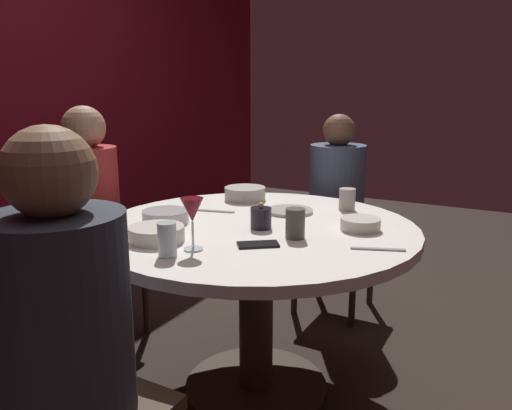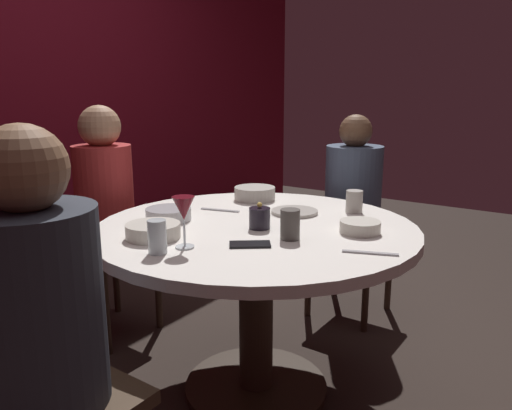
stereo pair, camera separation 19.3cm
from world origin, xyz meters
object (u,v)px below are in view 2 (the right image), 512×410
object	(u,v)px
seated_diner_right	(353,194)
bowl_salad_center	(360,227)
dinner_plate	(295,212)
bowl_small_white	(153,231)
cell_phone	(250,244)
dining_table	(256,263)
wine_glass	(184,211)
seated_diner_back	(105,197)
cup_by_right_diner	(290,224)
cup_near_candle	(354,201)
cup_by_left_diner	(157,237)
candle_holder	(260,218)
bowl_sauce_side	(255,193)
bowl_serving_large	(169,214)
seated_diner_left	(38,308)

from	to	relation	value
seated_diner_right	bowl_salad_center	xyz separation A→B (m)	(-0.79, -0.38, 0.06)
dinner_plate	bowl_small_white	distance (m)	0.65
cell_phone	bowl_small_white	size ratio (longest dim) A/B	0.71
dining_table	dinner_plate	distance (m)	0.30
dining_table	bowl_salad_center	xyz separation A→B (m)	(0.13, -0.38, 0.18)
wine_glass	bowl_small_white	world-z (taller)	wine_glass
seated_diner_right	seated_diner_back	bearing A→B (deg)	-44.88
dinner_plate	cup_by_right_diner	size ratio (longest dim) A/B	1.85
cup_near_candle	cup_by_left_diner	bearing A→B (deg)	161.48
dining_table	bowl_salad_center	world-z (taller)	bowl_salad_center
dinner_plate	seated_diner_back	bearing A→B (deg)	104.60
candle_holder	bowl_sauce_side	xyz separation A→B (m)	(0.41, 0.31, -0.01)
seated_diner_back	seated_diner_right	distance (m)	1.30
candle_holder	bowl_salad_center	size ratio (longest dim) A/B	0.68
dining_table	cup_by_left_diner	distance (m)	0.52
bowl_serving_large	bowl_salad_center	bearing A→B (deg)	-68.97
seated_diner_back	cup_by_right_diner	xyz separation A→B (m)	(-0.09, -1.13, 0.05)
seated_diner_back	bowl_serving_large	xyz separation A→B (m)	(-0.15, -0.59, 0.03)
dining_table	candle_holder	distance (m)	0.21
seated_diner_left	wine_glass	distance (m)	0.57
cell_phone	wine_glass	bearing A→B (deg)	-86.74
dinner_plate	cup_by_right_diner	xyz separation A→B (m)	(-0.34, -0.18, 0.05)
wine_glass	cup_by_right_diner	xyz separation A→B (m)	(0.29, -0.24, -0.07)
bowl_salad_center	cup_by_left_diner	world-z (taller)	cup_by_left_diner
seated_diner_back	seated_diner_right	size ratio (longest dim) A/B	1.05
cell_phone	dinner_plate	bearing A→B (deg)	154.70
dining_table	seated_diner_right	xyz separation A→B (m)	(0.92, 0.00, 0.13)
seated_diner_back	dinner_plate	world-z (taller)	seated_diner_back
bowl_salad_center	candle_holder	bearing A→B (deg)	115.74
candle_holder	cup_near_candle	xyz separation A→B (m)	(0.45, -0.19, 0.01)
dinner_plate	cell_phone	world-z (taller)	dinner_plate
cup_by_right_diner	cup_by_left_diner	bearing A→B (deg)	144.37
cup_near_candle	cup_by_left_diner	size ratio (longest dim) A/B	0.87
bowl_sauce_side	seated_diner_left	bearing A→B (deg)	-168.40
cell_phone	cup_by_right_diner	distance (m)	0.17
seated_diner_right	cup_by_right_diner	bearing A→B (deg)	11.67
bowl_small_white	cup_by_right_diner	size ratio (longest dim) A/B	1.80
seated_diner_left	bowl_salad_center	distance (m)	1.13
cup_by_right_diner	dining_table	bearing A→B (deg)	66.99
cell_phone	candle_holder	bearing A→B (deg)	168.04
dinner_plate	cup_near_candle	xyz separation A→B (m)	(0.16, -0.20, 0.04)
bowl_serving_large	cup_by_right_diner	xyz separation A→B (m)	(0.06, -0.54, 0.03)
seated_diner_left	bowl_serving_large	world-z (taller)	seated_diner_left
bowl_small_white	seated_diner_left	bearing A→B (deg)	-160.64
seated_diner_back	bowl_sauce_side	world-z (taller)	seated_diner_back
bowl_small_white	cup_near_candle	xyz separation A→B (m)	(0.77, -0.43, 0.02)
dining_table	cup_by_right_diner	world-z (taller)	cup_by_right_diner
bowl_serving_large	cup_by_left_diner	bearing A→B (deg)	-140.04
candle_holder	cup_by_right_diner	distance (m)	0.18
dinner_plate	cup_by_right_diner	bearing A→B (deg)	-151.95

